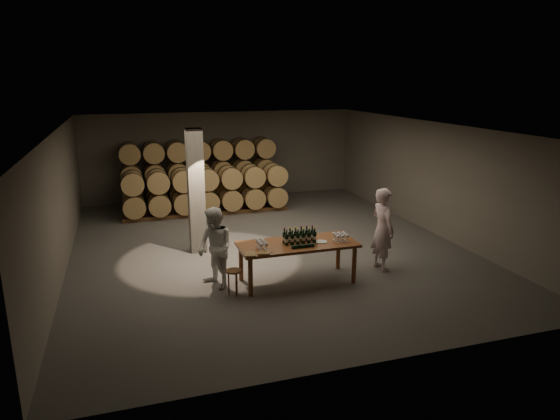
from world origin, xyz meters
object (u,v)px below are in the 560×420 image
object	(u,v)px
tasting_table	(297,248)
notebook_near	(263,253)
bottle_cluster	(300,237)
person_woman	(215,248)
person_man	(383,229)
stool	(234,275)
plate	(321,242)

from	to	relation	value
tasting_table	notebook_near	distance (m)	1.01
bottle_cluster	notebook_near	distance (m)	1.06
person_woman	person_man	bearing A→B (deg)	63.54
bottle_cluster	person_woman	xyz separation A→B (m)	(-1.83, 0.24, -0.14)
notebook_near	stool	size ratio (longest dim) A/B	0.45
bottle_cluster	person_man	size ratio (longest dim) A/B	0.37
person_man	plate	bearing A→B (deg)	90.56
plate	tasting_table	bearing A→B (deg)	169.76
plate	stool	xyz separation A→B (m)	(-2.02, -0.17, -0.46)
tasting_table	notebook_near	world-z (taller)	notebook_near
bottle_cluster	stool	size ratio (longest dim) A/B	1.35
stool	plate	bearing A→B (deg)	4.71
bottle_cluster	stool	world-z (taller)	bottle_cluster
tasting_table	bottle_cluster	xyz separation A→B (m)	(0.05, 0.01, 0.23)
person_man	stool	bearing A→B (deg)	89.09
notebook_near	person_woman	world-z (taller)	person_woman
tasting_table	plate	world-z (taller)	plate
tasting_table	person_woman	world-z (taller)	person_woman
tasting_table	person_man	world-z (taller)	person_man
person_woman	plate	bearing A→B (deg)	56.97
bottle_cluster	plate	size ratio (longest dim) A/B	2.88
stool	person_man	size ratio (longest dim) A/B	0.28
bottle_cluster	plate	xyz separation A→B (m)	(0.47, -0.11, -0.12)
tasting_table	person_man	size ratio (longest dim) A/B	1.32
stool	person_man	bearing A→B (deg)	5.89
stool	person_woman	bearing A→B (deg)	118.62
plate	person_woman	world-z (taller)	person_woman
person_woman	tasting_table	bearing A→B (deg)	57.48
notebook_near	tasting_table	bearing A→B (deg)	38.65
bottle_cluster	person_man	xyz separation A→B (m)	(2.10, 0.10, -0.04)
tasting_table	stool	distance (m)	1.56
stool	person_woman	xyz separation A→B (m)	(-0.28, 0.51, 0.44)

